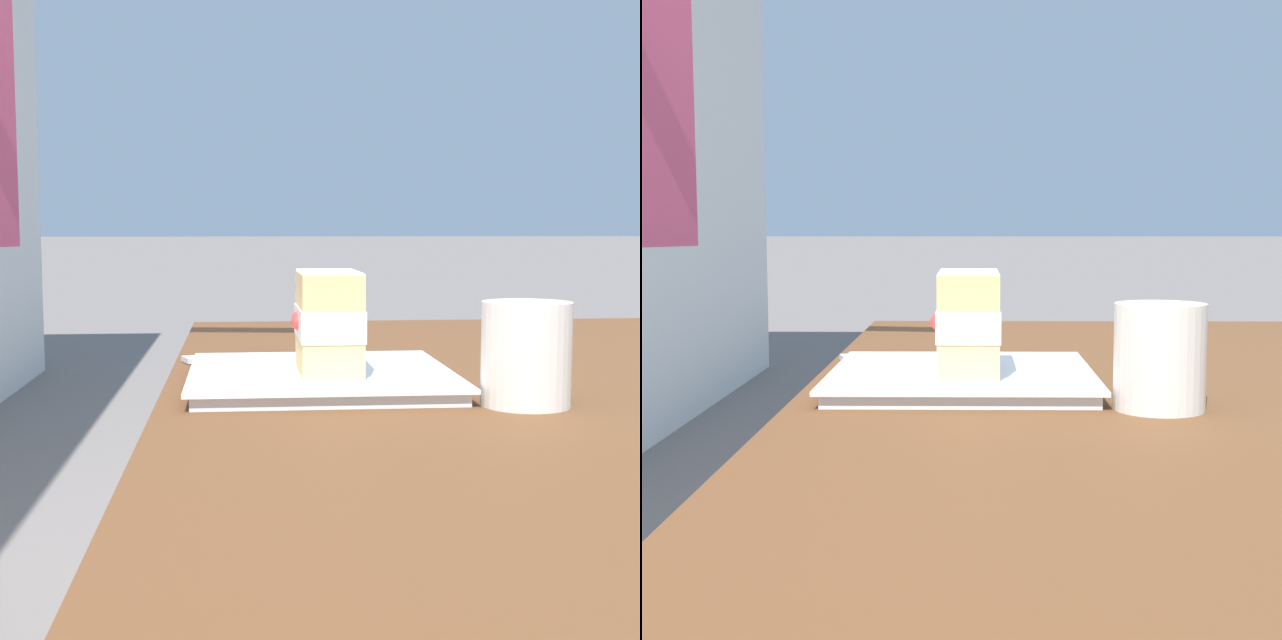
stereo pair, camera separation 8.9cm
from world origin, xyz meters
The scene contains 4 objects.
dessert_plate centered at (-0.20, -0.30, 0.69)m, with size 0.25×0.25×0.02m.
cake_slice centered at (-0.18, -0.29, 0.75)m, with size 0.11×0.07×0.10m.
dessert_fork centered at (-0.31, -0.41, 0.69)m, with size 0.17×0.07×0.01m.
coffee_cup centered at (-0.08, -0.13, 0.73)m, with size 0.08×0.08×0.09m.
Camera 1 is at (0.68, -0.38, 0.84)m, focal length 51.62 mm.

